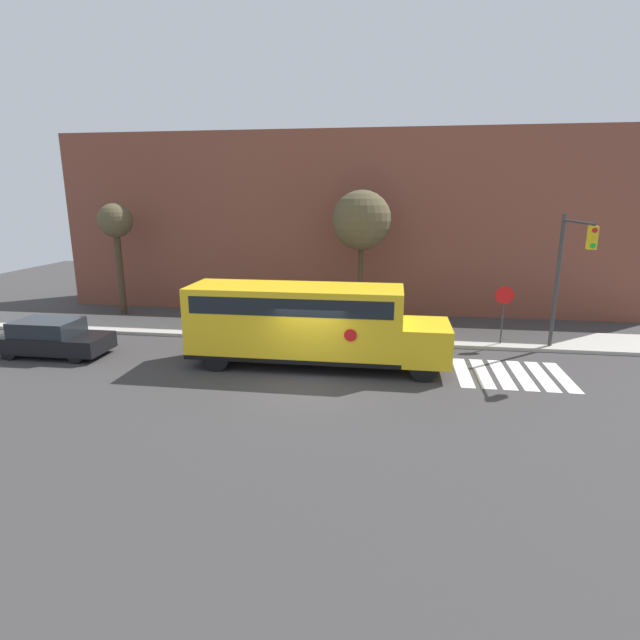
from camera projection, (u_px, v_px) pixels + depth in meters
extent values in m
plane|color=#3A3838|center=(307.00, 384.00, 17.44)|extent=(60.00, 60.00, 0.00)
cube|color=#B2ADA3|center=(330.00, 333.00, 23.66)|extent=(44.00, 3.00, 0.15)
cube|color=brown|center=(345.00, 222.00, 28.73)|extent=(32.00, 4.00, 9.79)
cube|color=white|center=(463.00, 372.00, 18.57)|extent=(0.50, 3.20, 0.01)
cube|color=white|center=(482.00, 373.00, 18.47)|extent=(0.50, 3.20, 0.01)
cube|color=white|center=(502.00, 374.00, 18.37)|extent=(0.50, 3.20, 0.01)
cube|color=white|center=(521.00, 375.00, 18.27)|extent=(0.50, 3.20, 0.01)
cube|color=white|center=(542.00, 376.00, 18.17)|extent=(0.50, 3.20, 0.01)
cube|color=white|center=(562.00, 377.00, 18.08)|extent=(0.50, 3.20, 0.01)
cube|color=yellow|center=(295.00, 321.00, 18.96)|extent=(8.04, 2.50, 2.65)
cube|color=yellow|center=(425.00, 342.00, 18.42)|extent=(1.74, 2.50, 1.38)
cube|color=black|center=(296.00, 352.00, 19.26)|extent=(8.04, 2.54, 0.16)
cube|color=black|center=(295.00, 301.00, 18.77)|extent=(7.39, 2.53, 0.64)
cylinder|color=red|center=(350.00, 335.00, 17.44)|extent=(0.44, 0.02, 0.44)
cylinder|color=black|center=(421.00, 350.00, 19.62)|extent=(1.00, 0.30, 1.00)
cylinder|color=black|center=(424.00, 368.00, 17.55)|extent=(1.00, 0.30, 1.00)
cylinder|color=black|center=(234.00, 342.00, 20.70)|extent=(1.00, 0.30, 1.00)
cylinder|color=black|center=(216.00, 358.00, 18.63)|extent=(1.00, 0.30, 1.00)
cube|color=black|center=(55.00, 342.00, 20.43)|extent=(4.38, 1.89, 0.66)
cube|color=#1E2328|center=(47.00, 327.00, 20.31)|extent=(2.45, 1.74, 0.61)
cylinder|color=black|center=(100.00, 343.00, 21.07)|extent=(0.64, 0.22, 0.64)
cylinder|color=black|center=(76.00, 355.00, 19.49)|extent=(0.64, 0.22, 0.64)
cylinder|color=black|center=(38.00, 341.00, 21.48)|extent=(0.64, 0.22, 0.64)
cylinder|color=black|center=(9.00, 352.00, 19.90)|extent=(0.64, 0.22, 0.64)
cylinder|color=#38383A|center=(502.00, 321.00, 21.48)|extent=(0.07, 0.07, 2.32)
cylinder|color=red|center=(505.00, 295.00, 21.16)|extent=(0.76, 0.03, 0.76)
cylinder|color=#38383A|center=(557.00, 284.00, 20.72)|extent=(0.16, 0.16, 5.68)
cylinder|color=#38383A|center=(578.00, 222.00, 18.52)|extent=(0.10, 3.27, 0.10)
cube|color=yellow|center=(592.00, 238.00, 17.16)|extent=(0.28, 0.28, 0.80)
cylinder|color=red|center=(595.00, 230.00, 16.95)|extent=(0.18, 0.02, 0.18)
cylinder|color=#EAB214|center=(594.00, 238.00, 17.02)|extent=(0.18, 0.02, 0.18)
cylinder|color=green|center=(593.00, 246.00, 17.08)|extent=(0.18, 0.02, 0.18)
cylinder|color=#423323|center=(360.00, 282.00, 25.12)|extent=(0.25, 0.25, 4.35)
sphere|color=brown|center=(362.00, 220.00, 24.38)|extent=(2.91, 2.91, 2.91)
cylinder|color=#423323|center=(120.00, 273.00, 27.25)|extent=(0.35, 0.35, 4.57)
sphere|color=brown|center=(115.00, 220.00, 26.57)|extent=(1.81, 1.81, 1.81)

